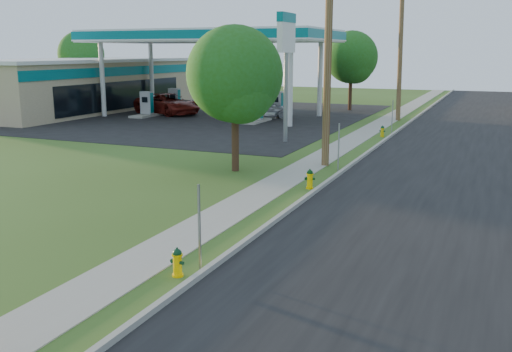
# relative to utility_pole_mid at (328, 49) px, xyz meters

# --- Properties ---
(road) EXTENTS (8.00, 120.00, 0.02)m
(road) POSITION_rel_utility_pole_mid_xyz_m (5.10, -7.00, -4.94)
(road) COLOR black
(road) RESTS_ON ground
(curb) EXTENTS (0.15, 120.00, 0.15)m
(curb) POSITION_rel_utility_pole_mid_xyz_m (1.10, -7.00, -4.88)
(curb) COLOR #9B998E
(curb) RESTS_ON ground
(sidewalk) EXTENTS (1.50, 120.00, 0.03)m
(sidewalk) POSITION_rel_utility_pole_mid_xyz_m (-0.65, -7.00, -4.94)
(sidewalk) COLOR #9C998E
(sidewalk) RESTS_ON ground
(forecourt) EXTENTS (26.00, 28.00, 0.02)m
(forecourt) POSITION_rel_utility_pole_mid_xyz_m (-15.40, 15.00, -4.94)
(forecourt) COLOR black
(forecourt) RESTS_ON ground
(utility_pole_mid) EXTENTS (1.40, 0.32, 9.80)m
(utility_pole_mid) POSITION_rel_utility_pole_mid_xyz_m (0.00, 0.00, 0.00)
(utility_pole_mid) COLOR brown
(utility_pole_mid) RESTS_ON ground
(utility_pole_far) EXTENTS (1.40, 0.32, 9.50)m
(utility_pole_far) POSITION_rel_utility_pole_mid_xyz_m (0.00, 18.00, -0.15)
(utility_pole_far) COLOR brown
(utility_pole_far) RESTS_ON ground
(sign_post_near) EXTENTS (0.05, 0.04, 2.00)m
(sign_post_near) POSITION_rel_utility_pole_mid_xyz_m (0.85, -12.80, -3.95)
(sign_post_near) COLOR gray
(sign_post_near) RESTS_ON ground
(sign_post_mid) EXTENTS (0.05, 0.04, 2.00)m
(sign_post_mid) POSITION_rel_utility_pole_mid_xyz_m (0.85, -1.00, -3.95)
(sign_post_mid) COLOR gray
(sign_post_mid) RESTS_ON ground
(sign_post_far) EXTENTS (0.05, 0.04, 2.00)m
(sign_post_far) POSITION_rel_utility_pole_mid_xyz_m (0.85, 11.20, -3.95)
(sign_post_far) COLOR gray
(sign_post_far) RESTS_ON ground
(gas_canopy) EXTENTS (18.18, 9.18, 6.40)m
(gas_canopy) POSITION_rel_utility_pole_mid_xyz_m (-13.40, 15.00, 0.94)
(gas_canopy) COLOR silver
(gas_canopy) RESTS_ON ground
(fuel_pump_nw) EXTENTS (1.20, 3.20, 1.90)m
(fuel_pump_nw) POSITION_rel_utility_pole_mid_xyz_m (-17.90, 13.00, -4.23)
(fuel_pump_nw) COLOR #9B998E
(fuel_pump_nw) RESTS_ON ground
(fuel_pump_ne) EXTENTS (1.20, 3.20, 1.90)m
(fuel_pump_ne) POSITION_rel_utility_pole_mid_xyz_m (-8.90, 13.00, -4.23)
(fuel_pump_ne) COLOR #9B998E
(fuel_pump_ne) RESTS_ON ground
(fuel_pump_sw) EXTENTS (1.20, 3.20, 1.90)m
(fuel_pump_sw) POSITION_rel_utility_pole_mid_xyz_m (-17.90, 17.00, -4.23)
(fuel_pump_sw) COLOR #9B998E
(fuel_pump_sw) RESTS_ON ground
(fuel_pump_se) EXTENTS (1.20, 3.20, 1.90)m
(fuel_pump_se) POSITION_rel_utility_pole_mid_xyz_m (-8.90, 17.00, -4.23)
(fuel_pump_se) COLOR #9B998E
(fuel_pump_se) RESTS_ON ground
(convenience_store) EXTENTS (10.40, 22.40, 4.25)m
(convenience_store) POSITION_rel_utility_pole_mid_xyz_m (-26.38, 15.00, -2.82)
(convenience_store) COLOR tan
(convenience_store) RESTS_ON ground
(price_pylon) EXTENTS (0.34, 2.04, 6.85)m
(price_pylon) POSITION_rel_utility_pole_mid_xyz_m (-3.90, 5.50, 0.48)
(price_pylon) COLOR gray
(price_pylon) RESTS_ON ground
(tree_verge) EXTENTS (3.91, 3.91, 5.93)m
(tree_verge) POSITION_rel_utility_pole_mid_xyz_m (-3.02, -2.62, -1.14)
(tree_verge) COLOR #342218
(tree_verge) RESTS_ON ground
(tree_lot) EXTENTS (4.32, 4.32, 6.55)m
(tree_lot) POSITION_rel_utility_pole_mid_xyz_m (-4.80, 23.65, -0.73)
(tree_lot) COLOR #342218
(tree_lot) RESTS_ON ground
(tree_back) EXTENTS (4.51, 4.51, 6.84)m
(tree_back) POSITION_rel_utility_pole_mid_xyz_m (-31.77, 22.50, -0.55)
(tree_back) COLOR #342218
(tree_back) RESTS_ON ground
(hydrant_near) EXTENTS (0.35, 0.31, 0.67)m
(hydrant_near) POSITION_rel_utility_pole_mid_xyz_m (0.58, -13.35, -4.63)
(hydrant_near) COLOR #FFC900
(hydrant_near) RESTS_ON ground
(hydrant_mid) EXTENTS (0.38, 0.34, 0.73)m
(hydrant_mid) POSITION_rel_utility_pole_mid_xyz_m (0.71, -4.33, -4.60)
(hydrant_mid) COLOR #FFCE02
(hydrant_mid) RESTS_ON ground
(hydrant_far) EXTENTS (0.34, 0.31, 0.67)m
(hydrant_far) POSITION_rel_utility_pole_mid_xyz_m (0.62, 9.51, -4.63)
(hydrant_far) COLOR yellow
(hydrant_far) RESTS_ON ground
(car_red) EXTENTS (6.52, 4.65, 1.65)m
(car_red) POSITION_rel_utility_pole_mid_xyz_m (-17.34, 14.98, -4.13)
(car_red) COLOR maroon
(car_red) RESTS_ON ground
(car_silver) EXTENTS (4.74, 3.45, 1.50)m
(car_silver) POSITION_rel_utility_pole_mid_xyz_m (-9.46, 15.63, -4.20)
(car_silver) COLOR silver
(car_silver) RESTS_ON ground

